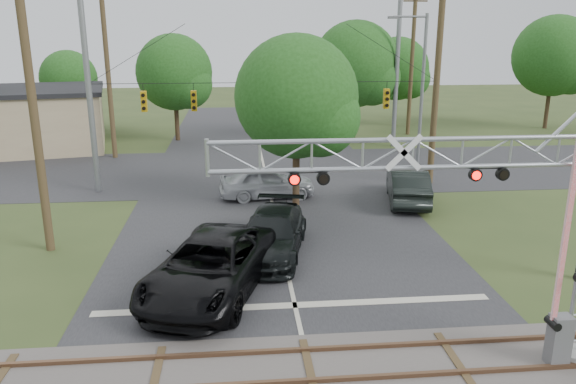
{
  "coord_description": "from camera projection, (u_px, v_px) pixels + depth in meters",
  "views": [
    {
      "loc": [
        -1.77,
        -10.96,
        8.65
      ],
      "look_at": [
        -0.04,
        7.5,
        3.3
      ],
      "focal_mm": 35.0,
      "sensor_mm": 36.0,
      "label": 1
    }
  ],
  "objects": [
    {
      "name": "road_main",
      "position": [
        283.0,
        253.0,
        22.6
      ],
      "size": [
        14.0,
        90.0,
        0.02
      ],
      "primitive_type": "cube",
      "color": "#28272A",
      "rests_on": "ground"
    },
    {
      "name": "road_cross",
      "position": [
        265.0,
        170.0,
        35.99
      ],
      "size": [
        90.0,
        12.0,
        0.02
      ],
      "primitive_type": "cube",
      "color": "#28272A",
      "rests_on": "ground"
    },
    {
      "name": "railroad_track",
      "position": [
        309.0,
        367.0,
        14.94
      ],
      "size": [
        90.0,
        3.2,
        0.17
      ],
      "color": "#514B47",
      "rests_on": "ground"
    },
    {
      "name": "crossing_gantry",
      "position": [
        483.0,
        213.0,
        13.79
      ],
      "size": [
        10.16,
        0.9,
        7.01
      ],
      "color": "gray",
      "rests_on": "ground"
    },
    {
      "name": "traffic_signal_span",
      "position": [
        284.0,
        88.0,
        30.7
      ],
      "size": [
        19.34,
        0.36,
        11.5
      ],
      "color": "slate",
      "rests_on": "ground"
    },
    {
      "name": "pickup_black",
      "position": [
        211.0,
        266.0,
        18.96
      ],
      "size": [
        5.29,
        7.69,
        1.95
      ],
      "primitive_type": "imported",
      "rotation": [
        0.0,
        0.0,
        -0.32
      ],
      "color": "black",
      "rests_on": "ground"
    },
    {
      "name": "car_dark",
      "position": [
        272.0,
        234.0,
        22.33
      ],
      "size": [
        3.62,
        6.32,
        1.73
      ],
      "primitive_type": "imported",
      "rotation": [
        0.0,
        0.0,
        -0.21
      ],
      "color": "black",
      "rests_on": "ground"
    },
    {
      "name": "sedan_silver",
      "position": [
        267.0,
        182.0,
        29.94
      ],
      "size": [
        5.24,
        2.55,
        1.72
      ],
      "primitive_type": "imported",
      "rotation": [
        0.0,
        0.0,
        1.68
      ],
      "color": "#AEB0B6",
      "rests_on": "ground"
    },
    {
      "name": "suv_dark",
      "position": [
        408.0,
        186.0,
        29.11
      ],
      "size": [
        2.94,
        5.7,
        1.79
      ],
      "primitive_type": "imported",
      "rotation": [
        0.0,
        0.0,
        2.94
      ],
      "color": "black",
      "rests_on": "ground"
    },
    {
      "name": "streetlight",
      "position": [
        420.0,
        83.0,
        36.02
      ],
      "size": [
        2.59,
        0.27,
        9.69
      ],
      "color": "slate",
      "rests_on": "ground"
    },
    {
      "name": "utility_poles",
      "position": [
        312.0,
        72.0,
        33.36
      ],
      "size": [
        25.36,
        29.66,
        13.05
      ],
      "color": "#4A3A22",
      "rests_on": "ground"
    },
    {
      "name": "treeline",
      "position": [
        331.0,
        70.0,
        44.05
      ],
      "size": [
        53.57,
        30.62,
        10.05
      ],
      "color": "#3B2A1A",
      "rests_on": "ground"
    }
  ]
}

